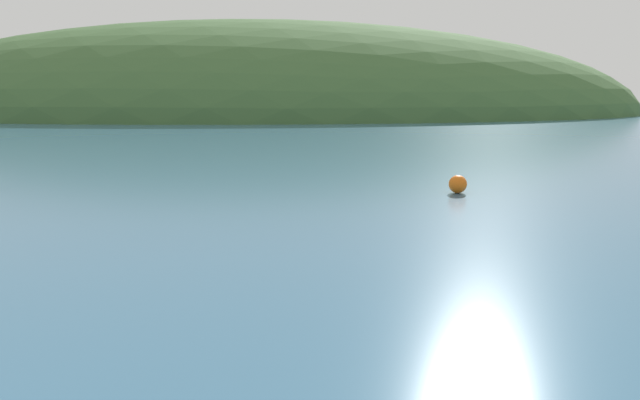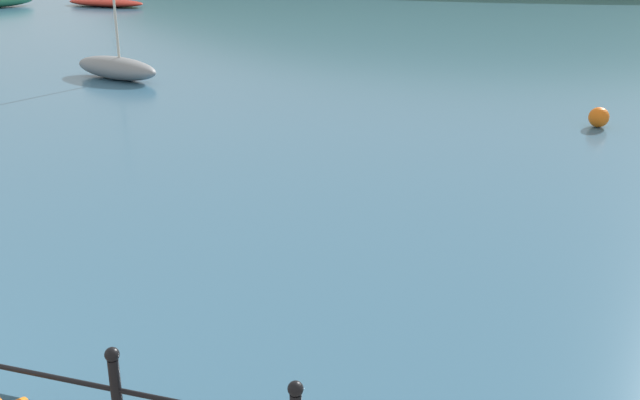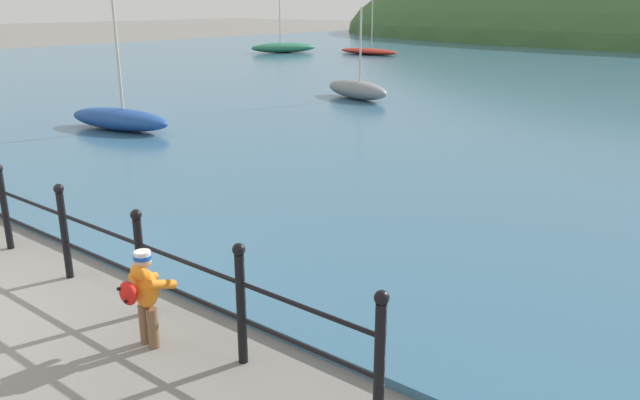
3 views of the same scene
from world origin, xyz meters
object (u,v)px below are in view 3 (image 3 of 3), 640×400
boat_blue_hull (357,89)px  boat_far_right (284,47)px  boat_green_fishing (369,51)px  boat_twin_mast (119,118)px  child_in_coat (144,290)px

boat_blue_hull → boat_far_right: boat_far_right is taller
boat_green_fishing → boat_twin_mast: 26.40m
child_in_coat → boat_blue_hull: size_ratio=0.32×
child_in_coat → boat_far_right: bearing=129.9°
boat_twin_mast → boat_blue_hull: boat_twin_mast is taller
boat_far_right → boat_blue_hull: bearing=-41.2°
boat_green_fishing → boat_twin_mast: size_ratio=1.29×
boat_green_fishing → boat_far_right: size_ratio=0.97×
child_in_coat → boat_green_fishing: 35.95m
boat_green_fishing → boat_blue_hull: boat_green_fishing is taller
child_in_coat → boat_twin_mast: (-9.37, 6.04, -0.21)m
boat_green_fishing → boat_blue_hull: size_ratio=1.70×
boat_far_right → boat_twin_mast: bearing=-57.2°
child_in_coat → boat_twin_mast: 11.15m
boat_green_fishing → boat_far_right: 5.74m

